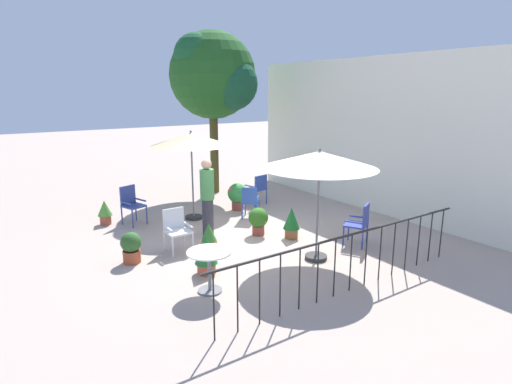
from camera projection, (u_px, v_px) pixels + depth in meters
name	position (u px, v px, depth m)	size (l,w,h in m)	color
ground_plane	(247.00, 237.00, 9.61)	(60.00, 60.00, 0.00)	#AF9A8B
villa_facade	(376.00, 136.00, 11.43)	(9.63, 0.30, 4.17)	white
terrace_railing	(351.00, 252.00, 6.90)	(0.03, 5.53, 1.01)	black
shade_tree	(214.00, 75.00, 13.02)	(2.84, 2.70, 5.10)	#48411D
patio_umbrella_0	(191.00, 140.00, 10.52)	(2.01, 2.01, 2.32)	#2D2D2D
patio_umbrella_1	(319.00, 161.00, 7.92)	(2.23, 2.23, 2.23)	#2D2D2D
cafe_table_0	(209.00, 264.00, 6.92)	(0.74, 0.74, 0.72)	white
patio_chair_0	(250.00, 200.00, 10.94)	(0.61, 0.61, 0.86)	#284B9E
patio_chair_1	(176.00, 227.00, 8.71)	(0.46, 0.48, 0.90)	silver
patio_chair_2	(258.00, 187.00, 12.27)	(0.56, 0.57, 0.90)	#2F479A
patio_chair_3	(360.00, 222.00, 9.00)	(0.62, 0.62, 0.94)	#2E3EA1
patio_chair_4	(131.00, 202.00, 10.48)	(0.60, 0.57, 0.97)	#374896
potted_plant_0	(105.00, 211.00, 10.48)	(0.35, 0.35, 0.62)	#AA513A
potted_plant_1	(237.00, 195.00, 11.73)	(0.56, 0.56, 0.76)	brown
potted_plant_2	(258.00, 219.00, 9.72)	(0.46, 0.46, 0.65)	brown
potted_plant_3	(209.00, 237.00, 8.77)	(0.35, 0.35, 0.61)	#CE7349
potted_plant_4	(292.00, 222.00, 9.48)	(0.38, 0.38, 0.72)	brown
potted_plant_5	(206.00, 253.00, 7.64)	(0.42, 0.42, 0.73)	#BB573B
potted_plant_6	(131.00, 247.00, 8.14)	(0.40, 0.40, 0.62)	#A64C2D
standing_person	(207.00, 196.00, 9.53)	(0.45, 0.45, 1.80)	#33333D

